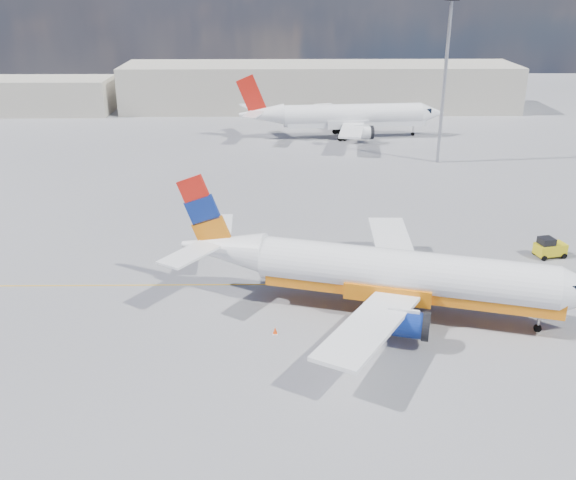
{
  "coord_description": "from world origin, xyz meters",
  "views": [
    {
      "loc": [
        -2.14,
        -42.44,
        22.58
      ],
      "look_at": [
        -1.57,
        3.71,
        3.5
      ],
      "focal_mm": 40.0,
      "sensor_mm": 36.0,
      "label": 1
    }
  ],
  "objects_px": {
    "main_jet": "(390,273)",
    "second_jet": "(346,116)",
    "gse_tug": "(550,248)",
    "traffic_cone": "(275,331)"
  },
  "relations": [
    {
      "from": "main_jet",
      "to": "second_jet",
      "type": "xyz_separation_m",
      "value": [
        2.17,
        54.32,
        0.04
      ]
    },
    {
      "from": "main_jet",
      "to": "gse_tug",
      "type": "height_order",
      "value": "main_jet"
    },
    {
      "from": "gse_tug",
      "to": "traffic_cone",
      "type": "bearing_deg",
      "value": -164.76
    },
    {
      "from": "second_jet",
      "to": "main_jet",
      "type": "bearing_deg",
      "value": -97.39
    },
    {
      "from": "second_jet",
      "to": "gse_tug",
      "type": "relative_size",
      "value": 11.26
    },
    {
      "from": "main_jet",
      "to": "gse_tug",
      "type": "bearing_deg",
      "value": 47.94
    },
    {
      "from": "traffic_cone",
      "to": "gse_tug",
      "type": "bearing_deg",
      "value": 28.13
    },
    {
      "from": "second_jet",
      "to": "traffic_cone",
      "type": "relative_size",
      "value": 61.64
    },
    {
      "from": "second_jet",
      "to": "gse_tug",
      "type": "height_order",
      "value": "second_jet"
    },
    {
      "from": "main_jet",
      "to": "second_jet",
      "type": "relative_size",
      "value": 0.99
    }
  ]
}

